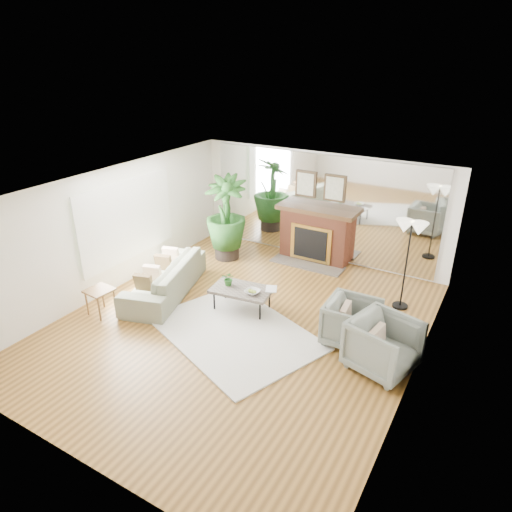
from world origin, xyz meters
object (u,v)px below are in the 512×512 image
Objects in this scene: sofa at (165,278)px; armchair_front at (383,345)px; coffee_table at (242,290)px; armchair_back at (352,322)px; floor_lamp at (411,235)px; side_table at (100,293)px; fireplace at (314,234)px; potted_ficus at (226,215)px.

sofa is 4.50m from armchair_front.
armchair_back is at bearing 0.32° from coffee_table.
side_table is at bearing -147.33° from floor_lamp.
sofa is 2.76× the size of armchair_back.
side_table is at bearing -39.10° from sofa.
fireplace is 3.59m from sofa.
side_table is at bearing 107.34° from armchair_back.
sofa is 2.51× the size of armchair_front.
sofa is at bearing -172.38° from coffee_table.
armchair_back reaches higher than coffee_table.
fireplace is 1.17× the size of floor_lamp.
coffee_table is 2.63m from side_table.
side_table is (-2.20, -1.45, 0.01)m from coffee_table.
side_table is at bearing -100.54° from potted_ficus.
sofa is 4.66× the size of side_table.
side_table is 3.43m from potted_ficus.
armchair_front reaches higher than armchair_back.
armchair_back is 0.91× the size of armchair_front.
fireplace is at bearing 54.34° from armchair_front.
floor_lamp is at bearing 21.66° from armchair_front.
armchair_front is (2.80, -0.42, 0.02)m from coffee_table.
coffee_table is 1.27× the size of armchair_front.
armchair_front is (2.54, -3.19, -0.23)m from fireplace.
potted_ficus reaches higher than floor_lamp.
potted_ficus is at bearing -153.71° from fireplace.
armchair_front is 4.98m from potted_ficus.
fireplace is 4.03× the size of side_table.
potted_ficus is (0.11, 2.09, 0.71)m from sofa.
coffee_table is 0.60× the size of potted_ficus.
potted_ficus is at bearing 79.46° from side_table.
potted_ficus is (-1.58, 1.86, 0.65)m from coffee_table.
fireplace is at bearing 33.27° from armchair_back.
potted_ficus is (0.62, 3.31, 0.63)m from side_table.
potted_ficus is 1.13× the size of floor_lamp.
fireplace is 2.79m from coffee_table.
potted_ficus reaches higher than armchair_front.
floor_lamp reaches higher than armchair_front.
armchair_front is at bearing -8.46° from coffee_table.
fireplace reaches higher than coffee_table.
armchair_front is at bearing -51.42° from fireplace.
coffee_table is at bearing 89.11° from armchair_back.
potted_ficus is (-3.73, 1.85, 0.67)m from armchair_back.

